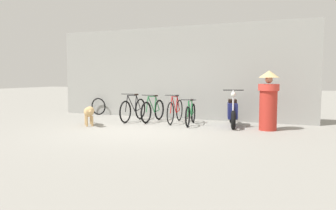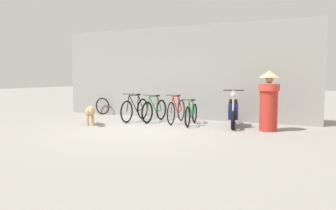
{
  "view_description": "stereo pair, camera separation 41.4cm",
  "coord_description": "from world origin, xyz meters",
  "px_view_note": "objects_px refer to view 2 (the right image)",
  "views": [
    {
      "loc": [
        4.24,
        -7.83,
        1.49
      ],
      "look_at": [
        0.55,
        1.01,
        0.65
      ],
      "focal_mm": 35.0,
      "sensor_mm": 36.0,
      "label": 1
    },
    {
      "loc": [
        4.62,
        -7.66,
        1.49
      ],
      "look_at": [
        0.55,
        1.01,
        0.65
      ],
      "focal_mm": 35.0,
      "sensor_mm": 36.0,
      "label": 2
    }
  ],
  "objects_px": {
    "bicycle_1": "(155,110)",
    "bicycle_2": "(176,111)",
    "motorcycle": "(233,112)",
    "bicycle_3": "(191,114)",
    "person_in_robes": "(269,100)",
    "spare_tire_left": "(103,106)",
    "bicycle_0": "(135,109)",
    "stray_dog": "(90,112)"
  },
  "relations": [
    {
      "from": "bicycle_1",
      "to": "person_in_robes",
      "type": "bearing_deg",
      "value": 85.83
    },
    {
      "from": "bicycle_1",
      "to": "bicycle_2",
      "type": "height_order",
      "value": "bicycle_2"
    },
    {
      "from": "bicycle_2",
      "to": "spare_tire_left",
      "type": "relative_size",
      "value": 2.61
    },
    {
      "from": "person_in_robes",
      "to": "motorcycle",
      "type": "bearing_deg",
      "value": -25.76
    },
    {
      "from": "bicycle_0",
      "to": "bicycle_3",
      "type": "xyz_separation_m",
      "value": [
        2.05,
        -0.07,
        -0.05
      ]
    },
    {
      "from": "bicycle_3",
      "to": "spare_tire_left",
      "type": "bearing_deg",
      "value": -113.33
    },
    {
      "from": "motorcycle",
      "to": "bicycle_3",
      "type": "bearing_deg",
      "value": -95.27
    },
    {
      "from": "motorcycle",
      "to": "bicycle_1",
      "type": "bearing_deg",
      "value": -104.41
    },
    {
      "from": "person_in_robes",
      "to": "spare_tire_left",
      "type": "bearing_deg",
      "value": -18.41
    },
    {
      "from": "spare_tire_left",
      "to": "stray_dog",
      "type": "bearing_deg",
      "value": -60.92
    },
    {
      "from": "stray_dog",
      "to": "spare_tire_left",
      "type": "xyz_separation_m",
      "value": [
        -1.39,
        2.5,
        -0.08
      ]
    },
    {
      "from": "motorcycle",
      "to": "spare_tire_left",
      "type": "height_order",
      "value": "motorcycle"
    },
    {
      "from": "bicycle_3",
      "to": "motorcycle",
      "type": "height_order",
      "value": "motorcycle"
    },
    {
      "from": "bicycle_1",
      "to": "person_in_robes",
      "type": "distance_m",
      "value": 3.75
    },
    {
      "from": "bicycle_3",
      "to": "person_in_robes",
      "type": "bearing_deg",
      "value": 77.54
    },
    {
      "from": "motorcycle",
      "to": "bicycle_2",
      "type": "bearing_deg",
      "value": -106.27
    },
    {
      "from": "bicycle_0",
      "to": "bicycle_2",
      "type": "relative_size",
      "value": 1.03
    },
    {
      "from": "person_in_robes",
      "to": "bicycle_3",
      "type": "bearing_deg",
      "value": -11.35
    },
    {
      "from": "bicycle_0",
      "to": "motorcycle",
      "type": "distance_m",
      "value": 3.31
    },
    {
      "from": "bicycle_1",
      "to": "bicycle_2",
      "type": "xyz_separation_m",
      "value": [
        0.77,
        0.05,
        0.01
      ]
    },
    {
      "from": "bicycle_3",
      "to": "stray_dog",
      "type": "bearing_deg",
      "value": -71.53
    },
    {
      "from": "bicycle_0",
      "to": "bicycle_3",
      "type": "height_order",
      "value": "bicycle_0"
    },
    {
      "from": "bicycle_2",
      "to": "stray_dog",
      "type": "height_order",
      "value": "bicycle_2"
    },
    {
      "from": "bicycle_1",
      "to": "bicycle_2",
      "type": "bearing_deg",
      "value": 95.66
    },
    {
      "from": "motorcycle",
      "to": "spare_tire_left",
      "type": "relative_size",
      "value": 2.71
    },
    {
      "from": "motorcycle",
      "to": "spare_tire_left",
      "type": "distance_m",
      "value": 5.48
    },
    {
      "from": "stray_dog",
      "to": "person_in_robes",
      "type": "bearing_deg",
      "value": 62.3
    },
    {
      "from": "bicycle_1",
      "to": "bicycle_2",
      "type": "relative_size",
      "value": 0.96
    },
    {
      "from": "bicycle_0",
      "to": "motorcycle",
      "type": "xyz_separation_m",
      "value": [
        3.3,
        0.12,
        0.05
      ]
    },
    {
      "from": "stray_dog",
      "to": "spare_tire_left",
      "type": "height_order",
      "value": "spare_tire_left"
    },
    {
      "from": "bicycle_0",
      "to": "stray_dog",
      "type": "distance_m",
      "value": 1.63
    },
    {
      "from": "motorcycle",
      "to": "bicycle_0",
      "type": "bearing_deg",
      "value": -101.9
    },
    {
      "from": "bicycle_3",
      "to": "person_in_robes",
      "type": "height_order",
      "value": "person_in_robes"
    },
    {
      "from": "stray_dog",
      "to": "bicycle_1",
      "type": "bearing_deg",
      "value": 98.22
    },
    {
      "from": "bicycle_0",
      "to": "stray_dog",
      "type": "height_order",
      "value": "bicycle_0"
    },
    {
      "from": "bicycle_0",
      "to": "motorcycle",
      "type": "bearing_deg",
      "value": 91.87
    },
    {
      "from": "motorcycle",
      "to": "person_in_robes",
      "type": "height_order",
      "value": "person_in_robes"
    },
    {
      "from": "spare_tire_left",
      "to": "bicycle_3",
      "type": "bearing_deg",
      "value": -14.86
    },
    {
      "from": "spare_tire_left",
      "to": "bicycle_2",
      "type": "bearing_deg",
      "value": -13.28
    },
    {
      "from": "bicycle_1",
      "to": "stray_dog",
      "type": "distance_m",
      "value": 2.12
    },
    {
      "from": "bicycle_0",
      "to": "stray_dog",
      "type": "bearing_deg",
      "value": -25.73
    },
    {
      "from": "spare_tire_left",
      "to": "bicycle_0",
      "type": "bearing_deg",
      "value": -26.11
    }
  ]
}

